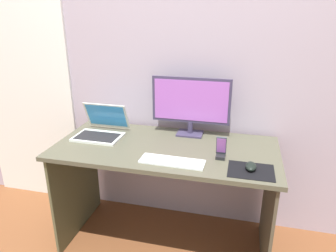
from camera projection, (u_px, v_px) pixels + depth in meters
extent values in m
plane|color=brown|center=(166.00, 240.00, 2.28)|extent=(8.00, 8.00, 0.00)
cube|color=#A89BAE|center=(179.00, 60.00, 2.20)|extent=(6.00, 0.04, 2.50)
cube|color=white|center=(26.00, 85.00, 2.54)|extent=(0.82, 0.02, 2.02)
cube|color=#4D4C3B|center=(165.00, 148.00, 2.02)|extent=(1.44, 0.68, 0.03)
cube|color=#515337|center=(77.00, 186.00, 2.30)|extent=(0.02, 0.64, 0.73)
cube|color=#4B4535|center=(267.00, 212.00, 2.00)|extent=(0.02, 0.64, 0.73)
cube|color=#39324E|center=(190.00, 133.00, 2.21)|extent=(0.18, 0.14, 0.01)
cylinder|color=#39324E|center=(190.00, 127.00, 2.19)|extent=(0.04, 0.04, 0.08)
cube|color=#39324E|center=(191.00, 100.00, 2.12)|extent=(0.54, 0.02, 0.32)
cube|color=#A559BF|center=(191.00, 101.00, 2.11)|extent=(0.51, 0.00, 0.28)
cube|color=silver|center=(98.00, 137.00, 2.14)|extent=(0.32, 0.22, 0.02)
cube|color=black|center=(97.00, 136.00, 2.13)|extent=(0.29, 0.17, 0.00)
cube|color=silver|center=(107.00, 116.00, 2.24)|extent=(0.32, 0.10, 0.20)
cube|color=#338CD8|center=(106.00, 116.00, 2.24)|extent=(0.29, 0.08, 0.17)
cube|color=white|center=(172.00, 162.00, 1.80)|extent=(0.38, 0.13, 0.01)
cube|color=black|center=(251.00, 171.00, 1.71)|extent=(0.25, 0.20, 0.00)
ellipsoid|color=black|center=(251.00, 166.00, 1.71)|extent=(0.06, 0.10, 0.04)
cube|color=black|center=(220.00, 157.00, 1.85)|extent=(0.06, 0.05, 0.02)
cube|color=#3A414B|center=(221.00, 145.00, 1.84)|extent=(0.06, 0.04, 0.12)
cube|color=#A559BF|center=(221.00, 146.00, 1.83)|extent=(0.05, 0.03, 0.10)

